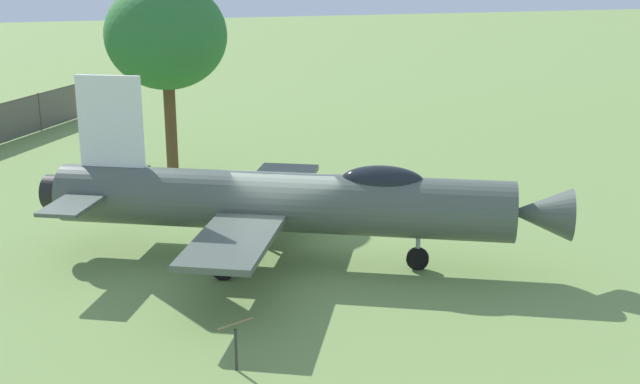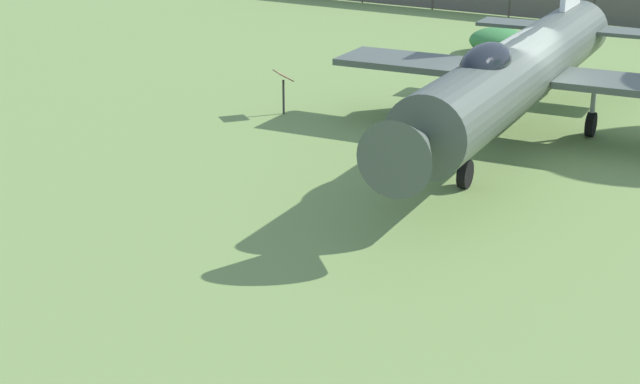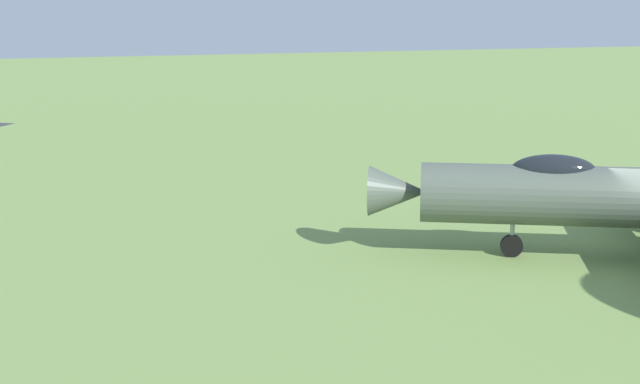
% 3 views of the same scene
% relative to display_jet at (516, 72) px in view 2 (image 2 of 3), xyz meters
% --- Properties ---
extents(ground_plane, '(200.00, 200.00, 0.00)m').
position_rel_display_jet_xyz_m(ground_plane, '(0.32, -0.17, -1.75)').
color(ground_plane, '#75934C').
extents(display_jet, '(13.28, 9.25, 5.01)m').
position_rel_display_jet_xyz_m(display_jet, '(0.00, 0.00, 0.00)').
color(display_jet, '#4C564C').
rests_on(display_jet, ground_plane).
extents(perimeter_fence, '(21.19, 32.31, 1.85)m').
position_rel_display_jet_xyz_m(perimeter_fence, '(15.17, -7.86, -0.78)').
color(perimeter_fence, '#4C4238').
rests_on(perimeter_fence, ground_plane).
extents(shrub_near_fence, '(2.09, 1.98, 0.87)m').
position_rel_display_jet_xyz_m(shrub_near_fence, '(10.60, -1.65, -1.32)').
color(shrub_near_fence, '#387F3D').
rests_on(shrub_near_fence, ground_plane).
extents(info_plaque, '(0.70, 0.58, 1.14)m').
position_rel_display_jet_xyz_m(info_plaque, '(2.87, 5.41, -0.90)').
color(info_plaque, '#333333').
rests_on(info_plaque, ground_plane).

